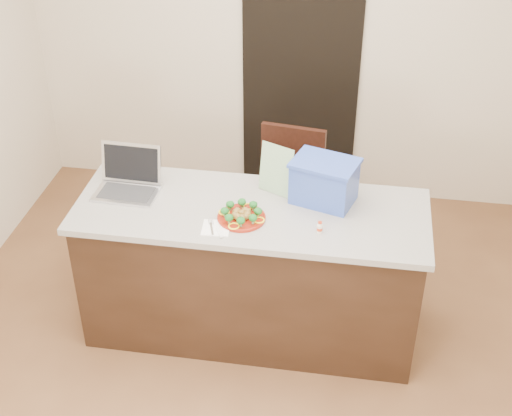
% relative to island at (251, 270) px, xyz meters
% --- Properties ---
extents(ground, '(4.00, 4.00, 0.00)m').
position_rel_island_xyz_m(ground, '(0.00, -0.25, -0.46)').
color(ground, brown).
rests_on(ground, ground).
extents(room_shell, '(4.00, 4.00, 4.00)m').
position_rel_island_xyz_m(room_shell, '(0.00, -0.25, 1.16)').
color(room_shell, white).
rests_on(room_shell, ground).
extents(doorway, '(0.90, 0.02, 2.00)m').
position_rel_island_xyz_m(doorway, '(0.10, 1.73, 0.54)').
color(doorway, black).
rests_on(doorway, ground).
extents(island, '(2.06, 0.76, 0.92)m').
position_rel_island_xyz_m(island, '(0.00, 0.00, 0.00)').
color(island, black).
rests_on(island, ground).
extents(plate, '(0.28, 0.28, 0.02)m').
position_rel_island_xyz_m(plate, '(-0.04, -0.11, 0.47)').
color(plate, maroon).
rests_on(plate, island).
extents(meatballs, '(0.11, 0.11, 0.04)m').
position_rel_island_xyz_m(meatballs, '(-0.03, -0.12, 0.49)').
color(meatballs, olive).
rests_on(meatballs, plate).
extents(broccoli, '(0.23, 0.23, 0.04)m').
position_rel_island_xyz_m(broccoli, '(-0.04, -0.11, 0.51)').
color(broccoli, '#144C1A').
rests_on(broccoli, plate).
extents(pepper_rings, '(0.27, 0.27, 0.01)m').
position_rel_island_xyz_m(pepper_rings, '(-0.04, -0.11, 0.48)').
color(pepper_rings, yellow).
rests_on(pepper_rings, plate).
extents(napkin, '(0.17, 0.17, 0.01)m').
position_rel_island_xyz_m(napkin, '(-0.16, -0.23, 0.46)').
color(napkin, white).
rests_on(napkin, island).
extents(fork, '(0.05, 0.15, 0.00)m').
position_rel_island_xyz_m(fork, '(-0.18, -0.22, 0.47)').
color(fork, silver).
rests_on(fork, napkin).
extents(knife, '(0.07, 0.20, 0.01)m').
position_rel_island_xyz_m(knife, '(-0.13, -0.24, 0.47)').
color(knife, white).
rests_on(knife, napkin).
extents(yogurt_bottle, '(0.03, 0.03, 0.07)m').
position_rel_island_xyz_m(yogurt_bottle, '(0.41, -0.17, 0.49)').
color(yogurt_bottle, beige).
rests_on(yogurt_bottle, island).
extents(laptop, '(0.38, 0.30, 0.26)m').
position_rel_island_xyz_m(laptop, '(-0.76, 0.10, 0.53)').
color(laptop, silver).
rests_on(laptop, island).
extents(leaflet, '(0.22, 0.13, 0.31)m').
position_rel_island_xyz_m(leaflet, '(0.12, 0.20, 0.61)').
color(leaflet, silver).
rests_on(leaflet, island).
extents(blue_box, '(0.43, 0.36, 0.27)m').
position_rel_island_xyz_m(blue_box, '(0.41, 0.15, 0.59)').
color(blue_box, '#304BAD').
rests_on(blue_box, island).
extents(chair, '(0.50, 0.51, 1.01)m').
position_rel_island_xyz_m(chair, '(0.14, 0.78, 0.11)').
color(chair, black).
rests_on(chair, ground).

